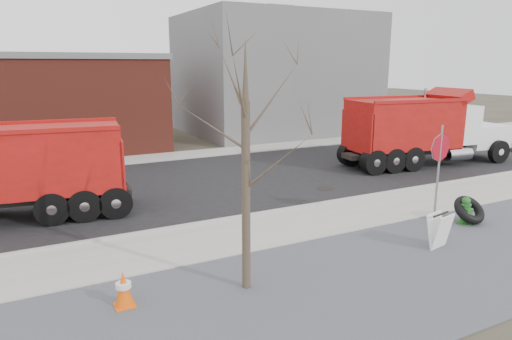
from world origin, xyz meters
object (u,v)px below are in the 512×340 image
truck_tire (469,210)px  sandwich_board (439,231)px  dump_truck_red_a (423,127)px  stop_sign (439,159)px  dump_truck_red_b (11,168)px  fire_hydrant (465,212)px

truck_tire → sandwich_board: bearing=-157.9°
dump_truck_red_a → stop_sign: bearing=-127.4°
stop_sign → dump_truck_red_b: bearing=166.5°
fire_hydrant → dump_truck_red_b: 13.75m
fire_hydrant → dump_truck_red_b: (-11.98, 6.62, 1.25)m
fire_hydrant → truck_tire: (0.17, 0.00, 0.03)m
dump_truck_red_b → stop_sign: bearing=157.5°
stop_sign → dump_truck_red_a: size_ratio=0.34×
stop_sign → dump_truck_red_b: 12.73m
fire_hydrant → stop_sign: stop_sign is taller
truck_tire → sandwich_board: sandwich_board is taller
dump_truck_red_a → dump_truck_red_b: dump_truck_red_a is taller
sandwich_board → truck_tire: bearing=10.4°
truck_tire → sandwich_board: 2.54m
truck_tire → dump_truck_red_b: dump_truck_red_b is taller
truck_tire → dump_truck_red_a: dump_truck_red_a is taller
dump_truck_red_a → dump_truck_red_b: bearing=-173.1°
fire_hydrant → sandwich_board: 2.39m
stop_sign → dump_truck_red_b: (-11.07, 6.28, -0.39)m
fire_hydrant → truck_tire: bearing=15.4°
stop_sign → dump_truck_red_a: (6.18, 6.40, -0.23)m
sandwich_board → dump_truck_red_b: (-9.80, 7.58, 1.15)m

